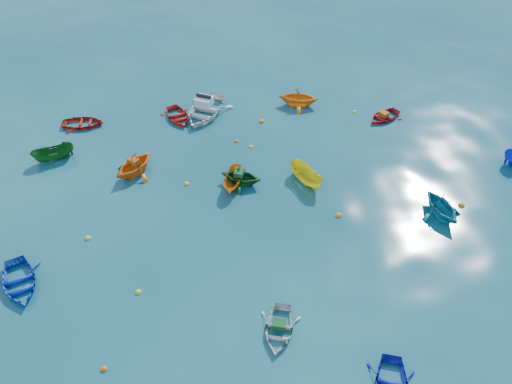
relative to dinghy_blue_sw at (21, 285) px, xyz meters
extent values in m
plane|color=#0B3E51|center=(12.74, 0.47, 0.00)|extent=(160.00, 160.00, 0.00)
imported|color=#0F3BC1|center=(0.00, 0.00, 0.00)|extent=(3.57, 4.10, 0.71)
imported|color=silver|center=(12.84, -4.03, 0.00)|extent=(2.66, 3.21, 0.58)
imported|color=orange|center=(5.20, 8.58, 0.00)|extent=(3.98, 4.03, 1.61)
imported|color=yellow|center=(16.05, 6.55, 0.00)|extent=(2.28, 3.12, 1.13)
imported|color=teal|center=(23.37, 2.86, 0.00)|extent=(3.14, 3.44, 1.54)
imported|color=#A71A0D|center=(0.99, 14.40, 0.00)|extent=(3.14, 2.34, 0.62)
imported|color=orange|center=(11.45, 6.69, 0.00)|extent=(1.77, 2.80, 1.01)
imported|color=#13511E|center=(11.94, 6.84, 0.00)|extent=(3.18, 2.97, 1.35)
imported|color=red|center=(23.06, 13.10, 0.00)|extent=(3.36, 3.10, 0.57)
imported|color=red|center=(7.83, 14.63, 0.00)|extent=(3.01, 3.51, 0.61)
imported|color=orange|center=(17.03, 15.58, 0.00)|extent=(3.52, 3.22, 1.57)
imported|color=#135517|center=(-0.29, 10.55, 0.00)|extent=(2.96, 1.94, 1.07)
imported|color=white|center=(9.86, 15.05, 0.00)|extent=(5.02, 5.64, 1.57)
cube|color=#134E20|center=(12.87, -3.93, 0.45)|extent=(0.76, 0.65, 0.32)
cube|color=#B66312|center=(5.23, 8.61, 0.95)|extent=(0.75, 0.73, 0.29)
cube|color=#134C25|center=(11.84, 6.88, 0.85)|extent=(0.77, 0.87, 0.35)
cube|color=#B24E12|center=(22.97, 13.04, 0.45)|extent=(0.78, 0.83, 0.32)
sphere|color=#DE610C|center=(4.86, -5.15, 0.00)|extent=(0.30, 0.30, 0.30)
sphere|color=yellow|center=(6.07, -1.07, 0.00)|extent=(0.31, 0.31, 0.31)
sphere|color=orange|center=(17.43, 3.34, 0.00)|extent=(0.36, 0.36, 0.36)
sphere|color=yellow|center=(2.97, 2.97, 0.00)|extent=(0.34, 0.34, 0.34)
sphere|color=orange|center=(11.97, 11.32, 0.00)|extent=(0.30, 0.30, 0.30)
sphere|color=yellow|center=(12.90, 10.56, 0.00)|extent=(0.30, 0.30, 0.30)
sphere|color=orange|center=(25.00, 3.44, 0.00)|extent=(0.38, 0.38, 0.38)
sphere|color=yellow|center=(8.49, 7.10, 0.00)|extent=(0.33, 0.33, 0.33)
sphere|color=orange|center=(13.97, 13.56, 0.00)|extent=(0.37, 0.37, 0.37)
sphere|color=yellow|center=(21.09, 14.14, 0.00)|extent=(0.32, 0.32, 0.32)
camera|label=1|loc=(10.46, -16.99, 20.73)|focal=35.00mm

